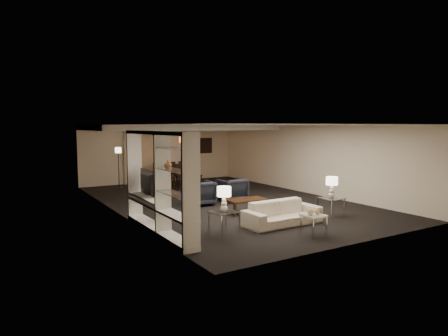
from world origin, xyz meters
name	(u,v)px	position (x,y,z in m)	size (l,w,h in m)	color
floor	(224,201)	(0.00, 0.00, 0.00)	(11.00, 11.00, 0.00)	black
ceiling	(224,125)	(0.00, 0.00, 2.50)	(7.00, 11.00, 0.02)	silver
wall_back	(160,154)	(0.00, 5.50, 1.25)	(7.00, 0.02, 2.50)	beige
wall_front	(361,185)	(0.00, -5.50, 1.25)	(7.00, 0.02, 2.50)	beige
wall_left	(117,169)	(-3.50, 0.00, 1.25)	(0.02, 11.00, 2.50)	beige
wall_right	(305,159)	(3.50, 0.00, 1.25)	(0.02, 11.00, 2.50)	beige
ceiling_soffit	(179,128)	(0.00, 3.50, 2.40)	(7.00, 4.00, 0.20)	silver
curtains	(141,156)	(-0.90, 5.42, 1.20)	(1.50, 0.12, 2.40)	beige
door	(175,157)	(0.70, 5.47, 1.05)	(0.90, 0.05, 2.10)	silver
painting	(202,146)	(2.10, 5.46, 1.55)	(0.95, 0.04, 0.65)	#142D38
media_unit	(158,183)	(-3.31, -2.60, 1.18)	(0.38, 3.40, 2.35)	white
pendant_light	(185,140)	(0.30, 3.50, 1.92)	(0.52, 0.52, 0.24)	#D8591E
sofa	(282,213)	(-0.37, -3.43, 0.30)	(2.03, 0.80, 0.59)	beige
coffee_table	(246,206)	(-0.37, -1.83, 0.20)	(1.12, 0.65, 0.40)	black
armchair_left	(200,193)	(-0.97, -0.13, 0.38)	(0.81, 0.83, 0.76)	black
armchair_right	(232,190)	(0.23, -0.13, 0.38)	(0.81, 0.83, 0.76)	black
side_table_left	(224,223)	(-2.07, -3.43, 0.26)	(0.56, 0.56, 0.52)	silver
side_table_right	(331,207)	(1.33, -3.43, 0.26)	(0.56, 0.56, 0.52)	silver
table_lamp_left	(224,199)	(-2.07, -3.43, 0.81)	(0.32, 0.32, 0.58)	white
table_lamp_right	(332,187)	(1.33, -3.43, 0.81)	(0.32, 0.32, 0.58)	beige
marble_table	(313,225)	(-0.37, -4.53, 0.23)	(0.47, 0.47, 0.47)	white
gold_gourd_a	(310,212)	(-0.47, -4.53, 0.54)	(0.15, 0.15, 0.15)	#DFBC76
gold_gourd_b	(317,211)	(-0.27, -4.53, 0.53)	(0.13, 0.13, 0.13)	tan
television	(145,182)	(-3.28, -1.62, 1.06)	(0.14, 1.08, 0.62)	black
vase_blue	(183,193)	(-3.31, -3.93, 1.14)	(0.15, 0.15, 0.16)	#293CB2
vase_amber	(168,164)	(-3.31, -3.16, 1.65)	(0.17, 0.17, 0.18)	#AC6A39
floor_speaker	(157,205)	(-3.06, -1.85, 0.52)	(0.11, 0.11, 1.04)	black
dining_table	(175,178)	(0.09, 4.06, 0.32)	(1.83, 1.02, 0.64)	black
chair_nl	(168,177)	(-0.51, 3.41, 0.48)	(0.44, 0.44, 0.95)	black
chair_nm	(182,176)	(0.09, 3.41, 0.48)	(0.44, 0.44, 0.95)	black
chair_nr	(195,175)	(0.69, 3.41, 0.48)	(0.44, 0.44, 0.95)	black
chair_fl	(156,173)	(-0.51, 4.71, 0.48)	(0.44, 0.44, 0.95)	black
chair_fm	(169,173)	(0.09, 4.71, 0.48)	(0.44, 0.44, 0.95)	black
chair_fr	(182,172)	(0.69, 4.71, 0.48)	(0.44, 0.44, 0.95)	black
floor_lamp	(119,168)	(-2.17, 4.44, 0.81)	(0.24, 0.24, 1.63)	black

